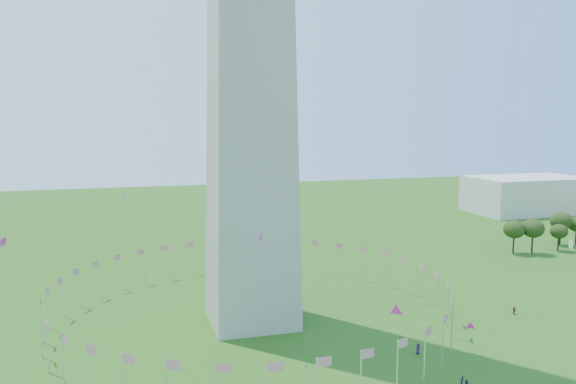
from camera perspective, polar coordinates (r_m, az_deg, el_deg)
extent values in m
cylinder|color=silver|center=(132.46, 13.63, -9.10)|extent=(0.24, 0.24, 9.00)
cylinder|color=silver|center=(137.97, 11.95, -8.38)|extent=(0.24, 0.24, 9.00)
cylinder|color=silver|center=(142.90, 10.01, -7.78)|extent=(0.24, 0.24, 9.00)
cylinder|color=silver|center=(147.16, 7.86, -7.29)|extent=(0.24, 0.24, 9.00)
cylinder|color=silver|center=(150.68, 5.56, -6.91)|extent=(0.24, 0.24, 9.00)
cylinder|color=silver|center=(153.43, 3.15, -6.63)|extent=(0.24, 0.24, 9.00)
cylinder|color=silver|center=(155.34, 0.65, -6.44)|extent=(0.24, 0.24, 9.00)
cylinder|color=silver|center=(156.40, -1.90, -6.35)|extent=(0.24, 0.24, 9.00)
cylinder|color=silver|center=(156.59, -4.47, -6.35)|extent=(0.24, 0.24, 9.00)
cylinder|color=silver|center=(155.91, -7.03, -6.44)|extent=(0.24, 0.24, 9.00)
cylinder|color=silver|center=(154.37, -9.55, -6.63)|extent=(0.24, 0.24, 9.00)
cylinder|color=silver|center=(151.99, -12.00, -6.91)|extent=(0.24, 0.24, 9.00)
cylinder|color=silver|center=(148.80, -14.35, -7.29)|extent=(0.24, 0.24, 9.00)
cylinder|color=silver|center=(144.85, -16.56, -7.77)|extent=(0.24, 0.24, 9.00)
cylinder|color=silver|center=(140.21, -18.59, -8.36)|extent=(0.24, 0.24, 9.00)
cylinder|color=silver|center=(134.94, -20.38, -9.05)|extent=(0.24, 0.24, 9.00)
cylinder|color=silver|center=(129.15, -21.88, -9.86)|extent=(0.24, 0.24, 9.00)
cylinder|color=silver|center=(122.95, -23.02, -10.78)|extent=(0.24, 0.24, 9.00)
cylinder|color=silver|center=(116.48, -23.70, -11.83)|extent=(0.24, 0.24, 9.00)
cylinder|color=silver|center=(109.90, -23.82, -12.99)|extent=(0.24, 0.24, 9.00)
cylinder|color=silver|center=(103.41, -23.27, -14.25)|extent=(0.24, 0.24, 9.00)
cylinder|color=silver|center=(97.25, -21.91, -15.59)|extent=(0.24, 0.24, 9.00)
cylinder|color=silver|center=(91.69, -19.64, -16.92)|extent=(0.24, 0.24, 9.00)
cylinder|color=silver|center=(87.03, -16.40, -18.15)|extent=(0.24, 0.24, 9.00)
cylinder|color=silver|center=(85.35, 7.41, -18.43)|extent=(0.24, 0.24, 9.00)
cylinder|color=silver|center=(89.52, 11.04, -17.23)|extent=(0.24, 0.24, 9.00)
cylinder|color=silver|center=(94.72, 13.71, -15.88)|extent=(0.24, 0.24, 9.00)
cylinder|color=silver|center=(100.66, 15.42, -14.51)|extent=(0.24, 0.24, 9.00)
cylinder|color=silver|center=(107.03, 16.29, -13.20)|extent=(0.24, 0.24, 9.00)
cylinder|color=silver|center=(113.60, 16.43, -11.99)|extent=(0.24, 0.24, 9.00)
cylinder|color=silver|center=(120.14, 15.96, -10.89)|extent=(0.24, 0.24, 9.00)
cylinder|color=silver|center=(126.48, 15.00, -9.93)|extent=(0.24, 0.24, 9.00)
cube|color=beige|center=(274.86, 23.04, -0.24)|extent=(50.00, 30.00, 16.00)
imported|color=#301747|center=(106.43, 13.06, -15.25)|extent=(1.12, 0.96, 1.94)
imported|color=#391B51|center=(97.11, 17.31, -17.84)|extent=(0.90, 0.86, 1.47)
imported|color=#58141E|center=(132.38, 21.99, -11.12)|extent=(0.65, 1.50, 1.61)
plane|color=#CC2699|center=(97.11, 10.97, -11.76)|extent=(1.65, 2.12, 2.58)
plane|color=#CC2699|center=(82.04, -26.96, -4.55)|extent=(0.53, 1.46, 1.44)
plane|color=#CC2699|center=(118.17, -16.27, -0.21)|extent=(0.70, 1.67, 1.55)
plane|color=#CC2699|center=(97.93, -2.81, -4.64)|extent=(1.35, 0.53, 1.40)
plane|color=white|center=(85.09, 5.96, -3.07)|extent=(1.82, 1.19, 1.85)
plane|color=#CC2699|center=(128.71, 17.26, 5.52)|extent=(1.08, 0.83, 1.34)
plane|color=white|center=(89.30, 26.80, -4.75)|extent=(0.69, 1.47, 1.59)
plane|color=#CC2699|center=(107.79, 18.05, -12.84)|extent=(1.61, 1.35, 1.59)
plane|color=orange|center=(85.57, 5.00, -12.28)|extent=(1.68, 0.96, 1.93)
ellipsoid|color=#2D4316|center=(188.66, 21.96, -4.30)|extent=(6.62, 6.62, 10.34)
ellipsoid|color=#2D4316|center=(190.73, 23.59, -4.20)|extent=(6.86, 6.86, 10.72)
ellipsoid|color=#2D4316|center=(198.39, 25.78, -4.22)|extent=(5.45, 5.45, 8.52)
ellipsoid|color=#2D4316|center=(207.08, 25.95, -3.42)|extent=(7.05, 7.05, 11.01)
ellipsoid|color=#2D4316|center=(211.14, 27.25, -3.55)|extent=(5.88, 5.88, 9.19)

